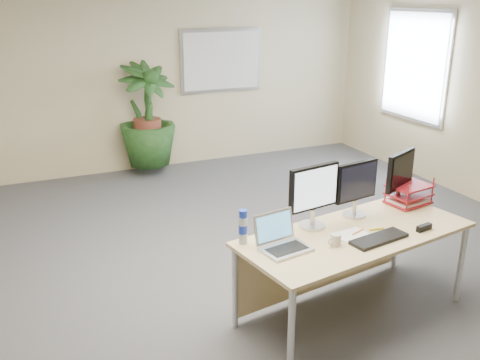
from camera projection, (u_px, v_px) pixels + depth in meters
name	position (u px, v px, depth m)	size (l,w,h in m)	color
floor	(264.00, 294.00, 4.72)	(8.00, 8.00, 0.00)	#4E4E53
back_wall	(143.00, 78.00, 7.73)	(7.00, 0.04, 2.70)	beige
whiteboard	(221.00, 61.00, 8.09)	(1.30, 0.04, 0.95)	#A4A4A9
window	(414.00, 66.00, 7.51)	(0.04, 1.30, 1.55)	#A4A4A9
desk	(345.00, 245.00, 4.34)	(2.02, 1.10, 0.74)	tan
floor_plant	(147.00, 124.00, 7.64)	(0.84, 0.84, 1.50)	#173814
monitor_left	(314.00, 192.00, 4.20)	(0.46, 0.21, 0.52)	silver
monitor_right	(356.00, 185.00, 4.43)	(0.43, 0.19, 0.47)	silver
monitor_dark	(400.00, 174.00, 4.69)	(0.41, 0.21, 0.48)	silver
laptop	(281.00, 240.00, 3.93)	(0.39, 0.36, 0.25)	silver
keyboard	(379.00, 239.00, 4.06)	(0.48, 0.16, 0.03)	black
coffee_mug	(335.00, 240.00, 3.97)	(0.12, 0.08, 0.09)	silver
spiral_notebook	(352.00, 235.00, 4.14)	(0.26, 0.20, 0.01)	white
orange_pen	(358.00, 232.00, 4.17)	(0.01, 0.01, 0.14)	orange
yellow_highlighter	(377.00, 229.00, 4.24)	(0.02, 0.02, 0.13)	yellow
water_bottle	(243.00, 227.00, 3.98)	(0.07, 0.07, 0.27)	#ACBCCA
letter_tray	(408.00, 195.00, 4.75)	(0.40, 0.33, 0.17)	maroon
stapler	(424.00, 228.00, 4.23)	(0.15, 0.04, 0.05)	black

